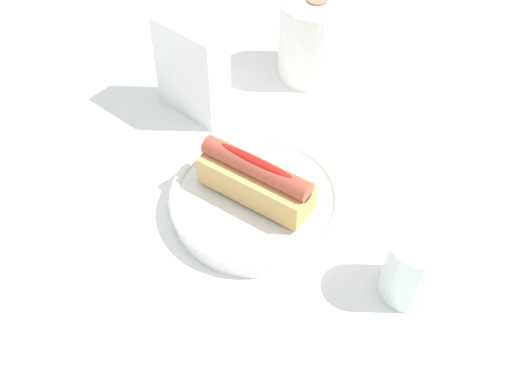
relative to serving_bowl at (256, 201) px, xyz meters
The scene contains 6 objects.
ground_plane 0.02m from the serving_bowl, 140.15° to the left, with size 2.40×2.40×0.00m, color white.
serving_bowl is the anchor object (origin of this frame).
hotdog_front 0.04m from the serving_bowl, 135.00° to the left, with size 0.16×0.07×0.06m.
water_glass 0.22m from the serving_bowl, ahead, with size 0.07×0.07×0.09m.
paper_towel_roll 0.31m from the serving_bowl, 98.96° to the left, with size 0.11×0.11×0.13m.
napkin_box 0.23m from the serving_bowl, 141.03° to the left, with size 0.11×0.04×0.15m, color white.
Camera 1 is at (0.25, -0.50, 0.65)m, focal length 45.05 mm.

